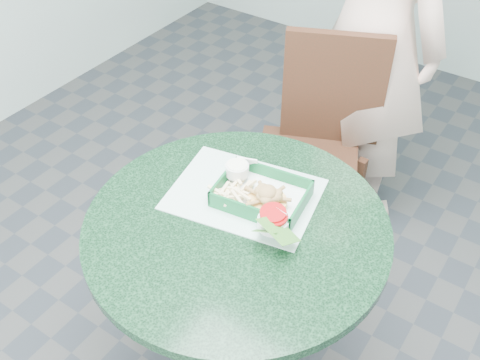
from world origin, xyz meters
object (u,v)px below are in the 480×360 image
Objects in this scene: cafe_table at (237,269)px; food_basket at (261,202)px; sauce_ramekin at (241,172)px; dining_chair at (318,136)px; crab_sandwich at (265,202)px.

cafe_table is 0.22m from food_basket.
sauce_ramekin is at bearing 158.42° from food_basket.
crab_sandwich is at bearing -99.40° from dining_chair.
dining_chair is at bearing 100.33° from cafe_table.
food_basket is at bearing 85.95° from cafe_table.
food_basket is (0.15, -0.65, 0.23)m from dining_chair.
sauce_ramekin is at bearing 120.30° from cafe_table.
dining_chair is 0.67m from sauce_ramekin.
crab_sandwich is 0.14m from sauce_ramekin.
crab_sandwich reaches higher than sauce_ramekin.
crab_sandwich is (0.04, 0.08, 0.22)m from cafe_table.
crab_sandwich is at bearing -27.41° from sauce_ramekin.
cafe_table is 0.24m from crab_sandwich.
sauce_ramekin is at bearing -108.94° from dining_chair.
food_basket is 3.62× the size of sauce_ramekin.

